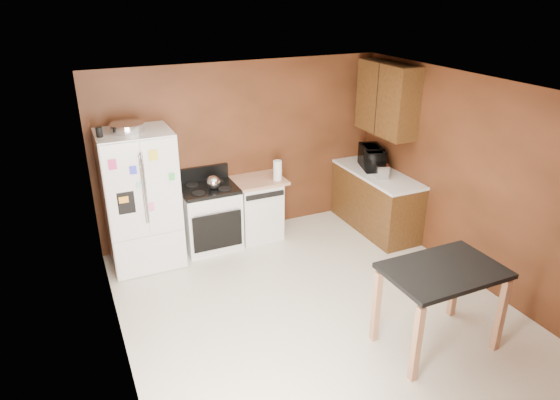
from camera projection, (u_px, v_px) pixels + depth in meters
floor at (314, 307)px, 5.78m from camera, size 4.50×4.50×0.00m
ceiling at (321, 91)px, 4.78m from camera, size 4.50×4.50×0.00m
wall_back at (243, 150)px, 7.16m from camera, size 4.20×0.00×4.20m
wall_front at (474, 334)px, 3.40m from camera, size 4.20×0.00×4.20m
wall_left at (112, 249)px, 4.48m from camera, size 0.00×4.50×4.50m
wall_right at (469, 180)px, 6.07m from camera, size 0.00×4.50×4.50m
roasting_pan at (127, 127)px, 6.01m from camera, size 0.41×0.41×0.10m
pen_cup at (99, 132)px, 5.79m from camera, size 0.08×0.08×0.12m
kettle at (213, 182)px, 6.69m from camera, size 0.19×0.19×0.19m
paper_towel at (277, 170)px, 7.01m from camera, size 0.15×0.15×0.28m
green_canister at (278, 172)px, 7.20m from camera, size 0.12×0.12×0.12m
toaster at (381, 170)px, 7.11m from camera, size 0.24×0.31×0.20m
microwave at (372, 158)px, 7.44m from camera, size 0.51×0.62×0.30m
refrigerator at (141, 200)px, 6.39m from camera, size 0.90×0.80×1.80m
gas_range at (210, 216)px, 6.96m from camera, size 0.76×0.68×1.10m
dishwasher at (257, 207)px, 7.25m from camera, size 0.78×0.63×0.89m
right_cabinets at (379, 171)px, 7.35m from camera, size 0.63×1.58×2.45m
island at (442, 281)px, 4.89m from camera, size 1.14×0.76×0.91m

